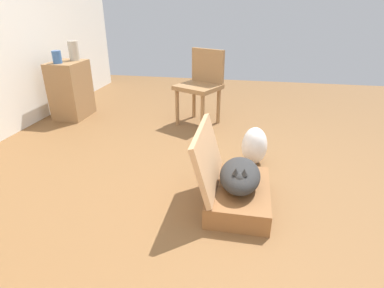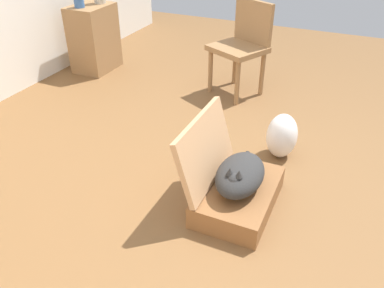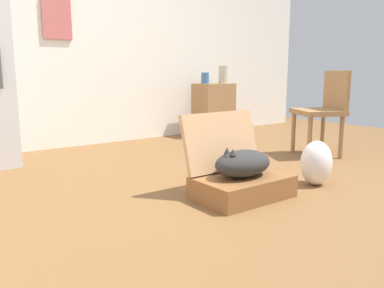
{
  "view_description": "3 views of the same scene",
  "coord_description": "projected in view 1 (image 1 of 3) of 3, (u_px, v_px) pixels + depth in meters",
  "views": [
    {
      "loc": [
        -2.1,
        -0.36,
        1.32
      ],
      "look_at": [
        -0.28,
        -0.01,
        0.47
      ],
      "focal_mm": 28.38,
      "sensor_mm": 36.0,
      "label": 1
    },
    {
      "loc": [
        -2.1,
        -0.87,
        1.68
      ],
      "look_at": [
        -0.26,
        -0.04,
        0.4
      ],
      "focal_mm": 36.89,
      "sensor_mm": 36.0,
      "label": 2
    },
    {
      "loc": [
        -2.1,
        -2.27,
        0.87
      ],
      "look_at": [
        -0.33,
        0.11,
        0.32
      ],
      "focal_mm": 37.41,
      "sensor_mm": 36.0,
      "label": 3
    }
  ],
  "objects": [
    {
      "name": "vase_tall",
      "position": [
        57.0,
        57.0,
        3.56
      ],
      "size": [
        0.1,
        0.1,
        0.14
      ],
      "primitive_type": "cylinder",
      "color": "#38609E",
      "rests_on": "side_table"
    },
    {
      "name": "plastic_bag_white",
      "position": [
        254.0,
        146.0,
        2.73
      ],
      "size": [
        0.26,
        0.23,
        0.34
      ],
      "primitive_type": "ellipsoid",
      "color": "white",
      "rests_on": "ground"
    },
    {
      "name": "vase_short",
      "position": [
        74.0,
        51.0,
        3.74
      ],
      "size": [
        0.12,
        0.12,
        0.23
      ],
      "primitive_type": "cylinder",
      "color": "#B7AD99",
      "rests_on": "side_table"
    },
    {
      "name": "chair",
      "position": [
        201.0,
        83.0,
        3.57
      ],
      "size": [
        0.58,
        0.6,
        0.86
      ],
      "rotation": [
        0.0,
        0.0,
        -2.02
      ],
      "color": "olive",
      "rests_on": "ground"
    },
    {
      "name": "ground_plane",
      "position": [
        197.0,
        182.0,
        2.49
      ],
      "size": [
        7.68,
        7.68,
        0.0
      ],
      "primitive_type": "plane",
      "color": "brown",
      "rests_on": "ground"
    },
    {
      "name": "side_table",
      "position": [
        71.0,
        90.0,
        3.83
      ],
      "size": [
        0.48,
        0.36,
        0.7
      ],
      "primitive_type": "cube",
      "color": "olive",
      "rests_on": "ground"
    },
    {
      "name": "suitcase_lid",
      "position": [
        208.0,
        157.0,
        2.1
      ],
      "size": [
        0.65,
        0.15,
        0.42
      ],
      "primitive_type": "cube",
      "rotation": [
        1.29,
        0.0,
        0.0
      ],
      "color": "tan",
      "rests_on": "suitcase_base"
    },
    {
      "name": "suitcase_base",
      "position": [
        238.0,
        195.0,
        2.18
      ],
      "size": [
        0.65,
        0.43,
        0.15
      ],
      "primitive_type": "cube",
      "color": "brown",
      "rests_on": "ground"
    },
    {
      "name": "cat",
      "position": [
        240.0,
        175.0,
        2.11
      ],
      "size": [
        0.52,
        0.28,
        0.21
      ],
      "color": "#2D2D2D",
      "rests_on": "suitcase_base"
    }
  ]
}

